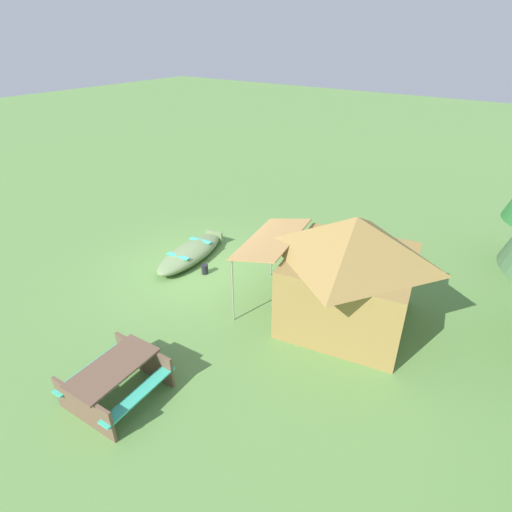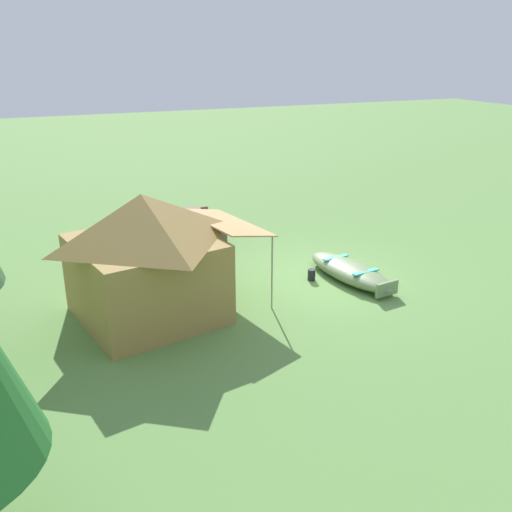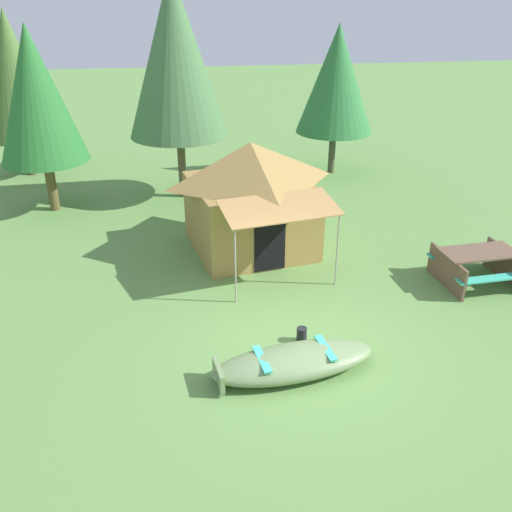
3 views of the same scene
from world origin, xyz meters
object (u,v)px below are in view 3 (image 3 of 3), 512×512
fuel_can (302,335)px  pine_tree_side (175,56)px  canvas_cabin_tent (251,195)px  cooler_box (265,255)px  pine_tree_far_center (14,76)px  pine_tree_back_right (336,79)px  pine_tree_back_left (36,95)px  beached_rowboat (293,362)px  picnic_table (477,263)px

fuel_can → pine_tree_side: 9.57m
canvas_cabin_tent → cooler_box: (0.24, -0.81, -1.26)m
fuel_can → pine_tree_far_center: 14.01m
pine_tree_side → pine_tree_back_right: bearing=17.7°
cooler_box → pine_tree_back_left: (-5.71, 4.37, 3.20)m
canvas_cabin_tent → pine_tree_back_right: (3.75, 5.87, 1.81)m
beached_rowboat → pine_tree_side: (-1.60, 9.32, 4.03)m
fuel_can → pine_tree_back_right: size_ratio=0.06×
pine_tree_back_left → pine_tree_side: bearing=8.9°
cooler_box → pine_tree_back_right: (3.51, 6.68, 3.07)m
beached_rowboat → cooler_box: size_ratio=6.43×
fuel_can → pine_tree_back_right: (3.38, 10.12, 3.10)m
cooler_box → beached_rowboat: bearing=-93.0°
pine_tree_back_left → beached_rowboat: bearing=-57.8°
pine_tree_side → beached_rowboat: bearing=-80.2°
pine_tree_back_right → pine_tree_far_center: 10.75m
pine_tree_back_left → pine_tree_far_center: (-1.43, 3.73, 0.02)m
fuel_can → beached_rowboat: bearing=-111.6°
picnic_table → pine_tree_side: 10.01m
beached_rowboat → pine_tree_side: pine_tree_side is taller
picnic_table → pine_tree_back_right: pine_tree_back_right is taller
pine_tree_far_center → pine_tree_back_right: bearing=-7.6°
beached_rowboat → pine_tree_side: 10.28m
fuel_can → pine_tree_side: pine_tree_side is taller
cooler_box → pine_tree_back_right: 8.15m
beached_rowboat → fuel_can: bearing=68.4°
pine_tree_back_left → pine_tree_far_center: pine_tree_far_center is taller
cooler_box → pine_tree_back_left: size_ratio=0.09×
pine_tree_back_right → cooler_box: bearing=-117.7°
beached_rowboat → pine_tree_far_center: (-6.91, 12.45, 3.16)m
fuel_can → pine_tree_side: bearing=103.1°
picnic_table → pine_tree_far_center: 15.55m
canvas_cabin_tent → pine_tree_back_left: (-5.47, 3.55, 1.94)m
canvas_cabin_tent → pine_tree_side: size_ratio=0.68×
picnic_table → fuel_can: 4.74m
canvas_cabin_tent → pine_tree_back_left: pine_tree_back_left is taller
picnic_table → pine_tree_back_right: 8.93m
pine_tree_far_center → beached_rowboat: bearing=-61.0°
cooler_box → pine_tree_far_center: pine_tree_far_center is taller
pine_tree_side → cooler_box: bearing=-69.8°
cooler_box → pine_tree_back_right: bearing=62.3°
beached_rowboat → picnic_table: (4.78, 2.60, 0.25)m
cooler_box → fuel_can: 3.44m
canvas_cabin_tent → cooler_box: size_ratio=9.58×
beached_rowboat → pine_tree_far_center: bearing=119.0°
picnic_table → pine_tree_back_left: (-10.26, 6.11, 2.89)m
canvas_cabin_tent → picnic_table: canvas_cabin_tent is taller
pine_tree_far_center → pine_tree_side: size_ratio=0.84×
beached_rowboat → pine_tree_back_right: size_ratio=0.60×
beached_rowboat → pine_tree_back_left: 10.76m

